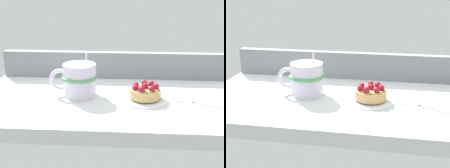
{
  "view_description": "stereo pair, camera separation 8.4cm",
  "coord_description": "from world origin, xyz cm",
  "views": [
    {
      "loc": [
        3.61,
        -79.92,
        30.81
      ],
      "look_at": [
        -2.18,
        -0.05,
        3.99
      ],
      "focal_mm": 49.94,
      "sensor_mm": 36.0,
      "label": 1
    },
    {
      "loc": [
        11.98,
        -78.86,
        30.81
      ],
      "look_at": [
        -2.18,
        -0.05,
        3.99
      ],
      "focal_mm": 49.94,
      "sensor_mm": 36.0,
      "label": 2
    }
  ],
  "objects": [
    {
      "name": "window_rail_back",
      "position": [
        0.0,
        18.77,
        4.29
      ],
      "size": [
        78.59,
        3.08,
        8.58
      ],
      "primitive_type": "cube",
      "color": "gray",
      "rests_on": "ground_plane"
    },
    {
      "name": "dessert_plate",
      "position": [
        6.82,
        -1.08,
        0.37
      ],
      "size": [
        13.07,
        13.07,
        0.79
      ],
      "color": "silver",
      "rests_on": "ground_plane"
    },
    {
      "name": "dessert_fork",
      "position": [
        21.28,
        -3.35,
        0.3
      ],
      "size": [
        14.62,
        8.22,
        0.6
      ],
      "color": "silver",
      "rests_on": "ground_plane"
    },
    {
      "name": "raspberry_tart",
      "position": [
        6.81,
        -1.11,
        2.42
      ],
      "size": [
        8.44,
        8.44,
        4.17
      ],
      "color": "tan",
      "rests_on": "dessert_plate"
    },
    {
      "name": "ground_plane",
      "position": [
        0.0,
        0.0,
        -1.86
      ],
      "size": [
        80.2,
        40.62,
        3.73
      ],
      "primitive_type": "cube",
      "color": "silver"
    },
    {
      "name": "coffee_mug",
      "position": [
        -11.44,
        0.99,
        4.69
      ],
      "size": [
        13.67,
        10.2,
        12.6
      ],
      "color": "silver",
      "rests_on": "ground_plane"
    }
  ]
}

